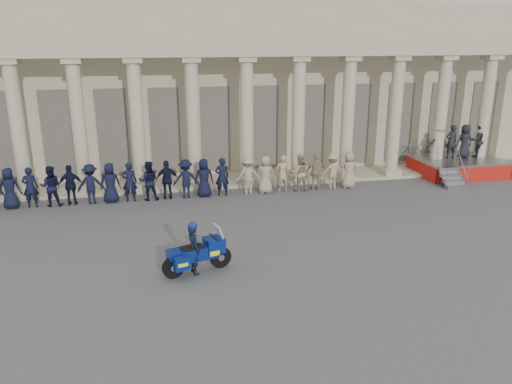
# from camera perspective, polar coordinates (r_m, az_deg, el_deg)

# --- Properties ---
(ground) EXTENTS (90.00, 90.00, 0.00)m
(ground) POSITION_cam_1_polar(r_m,az_deg,el_deg) (17.60, -0.36, -6.72)
(ground) COLOR #454548
(ground) RESTS_ON ground
(building) EXTENTS (40.00, 12.50, 9.00)m
(building) POSITION_cam_1_polar(r_m,az_deg,el_deg) (30.79, -5.88, 12.29)
(building) COLOR tan
(building) RESTS_ON ground
(officer_rank) EXTENTS (18.96, 0.69, 1.82)m
(officer_rank) POSITION_cam_1_polar(r_m,az_deg,el_deg) (23.19, -10.83, 1.34)
(officer_rank) COLOR black
(officer_rank) RESTS_ON ground
(reviewing_stand) EXTENTS (4.38, 4.17, 2.68)m
(reviewing_stand) POSITION_cam_1_polar(r_m,az_deg,el_deg) (29.00, 22.04, 4.61)
(reviewing_stand) COLOR gray
(reviewing_stand) RESTS_ON ground
(motorcycle) EXTENTS (2.25, 1.22, 1.48)m
(motorcycle) POSITION_cam_1_polar(r_m,az_deg,el_deg) (15.93, -6.67, -7.00)
(motorcycle) COLOR black
(motorcycle) RESTS_ON ground
(rider) EXTENTS (0.55, 0.69, 1.73)m
(rider) POSITION_cam_1_polar(r_m,az_deg,el_deg) (15.79, -7.13, -6.36)
(rider) COLOR black
(rider) RESTS_ON ground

